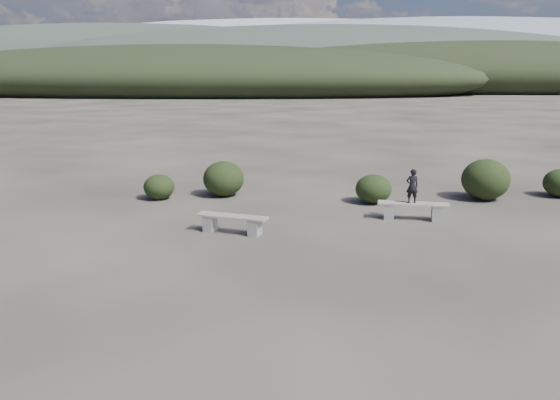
{
  "coord_description": "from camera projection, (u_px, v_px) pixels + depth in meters",
  "views": [
    {
      "loc": [
        0.31,
        -8.89,
        4.03
      ],
      "look_at": [
        -0.54,
        3.5,
        1.1
      ],
      "focal_mm": 35.0,
      "sensor_mm": 36.0,
      "label": 1
    }
  ],
  "objects": [
    {
      "name": "ground",
      "position": [
        297.0,
        307.0,
        9.58
      ],
      "size": [
        1200.0,
        1200.0,
        0.0
      ],
      "primitive_type": "plane",
      "color": "#28241F",
      "rests_on": "ground"
    },
    {
      "name": "bench_left",
      "position": [
        232.0,
        222.0,
        13.9
      ],
      "size": [
        1.9,
        0.86,
        0.47
      ],
      "rotation": [
        0.0,
        0.0,
        -0.26
      ],
      "color": "gray",
      "rests_on": "ground"
    },
    {
      "name": "bench_right",
      "position": [
        413.0,
        210.0,
        15.14
      ],
      "size": [
        1.98,
        0.63,
        0.49
      ],
      "rotation": [
        0.0,
        0.0,
        -0.12
      ],
      "color": "gray",
      "rests_on": "ground"
    },
    {
      "name": "seated_person",
      "position": [
        412.0,
        186.0,
        15.0
      ],
      "size": [
        0.38,
        0.28,
        0.95
      ],
      "primitive_type": "imported",
      "rotation": [
        0.0,
        0.0,
        3.32
      ],
      "color": "black",
      "rests_on": "bench_right"
    },
    {
      "name": "shrub_a",
      "position": [
        159.0,
        187.0,
        17.58
      ],
      "size": [
        0.99,
        0.99,
        0.81
      ],
      "primitive_type": "ellipsoid",
      "color": "black",
      "rests_on": "ground"
    },
    {
      "name": "shrub_b",
      "position": [
        224.0,
        179.0,
        18.01
      ],
      "size": [
        1.35,
        1.35,
        1.16
      ],
      "primitive_type": "ellipsoid",
      "color": "black",
      "rests_on": "ground"
    },
    {
      "name": "shrub_c",
      "position": [
        373.0,
        189.0,
        17.05
      ],
      "size": [
        1.13,
        1.13,
        0.9
      ],
      "primitive_type": "ellipsoid",
      "color": "black",
      "rests_on": "ground"
    },
    {
      "name": "shrub_d",
      "position": [
        486.0,
        179.0,
        17.47
      ],
      "size": [
        1.5,
        1.5,
        1.32
      ],
      "primitive_type": "ellipsoid",
      "color": "black",
      "rests_on": "ground"
    },
    {
      "name": "mountain_ridges",
      "position": [
        306.0,
        60.0,
        336.79
      ],
      "size": [
        500.0,
        400.0,
        56.0
      ],
      "color": "black",
      "rests_on": "ground"
    }
  ]
}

